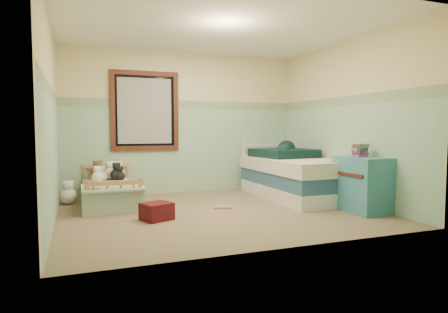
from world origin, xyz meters
name	(u,v)px	position (x,y,z in m)	size (l,w,h in m)	color
floor	(218,212)	(0.00, 0.00, -0.01)	(4.20, 3.60, 0.02)	brown
ceiling	(218,27)	(0.00, 0.00, 2.51)	(4.20, 3.60, 0.02)	white
wall_back	(184,123)	(0.00, 1.80, 1.25)	(4.20, 0.04, 2.50)	beige
wall_front	(284,117)	(0.00, -1.80, 1.25)	(4.20, 0.04, 2.50)	beige
wall_left	(50,119)	(-2.10, 0.00, 1.25)	(0.04, 3.60, 2.50)	beige
wall_right	(345,122)	(2.10, 0.00, 1.25)	(0.04, 3.60, 2.50)	beige
wainscot_mint	(184,151)	(0.00, 1.79, 0.75)	(4.20, 0.01, 1.50)	#91B29C
border_strip	(184,105)	(0.00, 1.79, 1.57)	(4.20, 0.01, 0.15)	#4D7156
window_frame	(145,111)	(-0.70, 1.76, 1.45)	(1.16, 0.06, 1.36)	#44190D
window_blinds	(145,111)	(-0.70, 1.77, 1.45)	(0.92, 0.01, 1.12)	#B3B2AC
toddler_bed_frame	(110,198)	(-1.36, 1.05, 0.10)	(0.76, 1.51, 0.19)	#A56639
toddler_mattress	(110,188)	(-1.36, 1.05, 0.25)	(0.69, 1.45, 0.12)	silver
patchwork_quilt	(112,187)	(-1.36, 0.58, 0.33)	(0.82, 0.76, 0.03)	#77A0C9
plush_bed_brown	(97,174)	(-1.51, 1.55, 0.42)	(0.22, 0.22, 0.22)	brown
plush_bed_white	(110,173)	(-1.31, 1.55, 0.42)	(0.21, 0.21, 0.21)	white
plush_bed_tan	(102,176)	(-1.46, 1.33, 0.40)	(0.17, 0.17, 0.17)	tan
plush_bed_dark	(117,175)	(-1.23, 1.33, 0.41)	(0.20, 0.20, 0.20)	black
plush_floor_cream	(68,196)	(-1.95, 1.30, 0.12)	(0.24, 0.24, 0.24)	silver
plush_floor_tan	(93,206)	(-1.63, 0.38, 0.12)	(0.25, 0.25, 0.25)	tan
twin_bed_frame	(295,191)	(1.55, 0.55, 0.11)	(1.03, 2.07, 0.22)	white
twin_boxspring	(295,178)	(1.55, 0.55, 0.33)	(1.03, 2.07, 0.22)	navy
twin_mattress	(295,165)	(1.55, 0.55, 0.55)	(1.08, 2.11, 0.22)	white
teal_blanket	(284,153)	(1.50, 0.85, 0.73)	(0.88, 0.93, 0.14)	black
dresser	(362,184)	(1.85, -0.70, 0.38)	(0.47, 0.75, 0.75)	teal
book_stack	(360,151)	(1.85, -0.65, 0.84)	(0.17, 0.13, 0.17)	#412E2A
red_pillow	(157,211)	(-0.90, -0.21, 0.11)	(0.35, 0.30, 0.22)	maroon
floor_book	(223,207)	(0.15, 0.20, 0.01)	(0.27, 0.21, 0.03)	orange
extra_plush_0	(98,177)	(-1.53, 1.23, 0.40)	(0.18, 0.18, 0.18)	white
extra_plush_1	(120,176)	(-1.19, 1.29, 0.40)	(0.16, 0.16, 0.16)	black
extra_plush_2	(118,174)	(-1.19, 1.50, 0.41)	(0.20, 0.20, 0.20)	white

